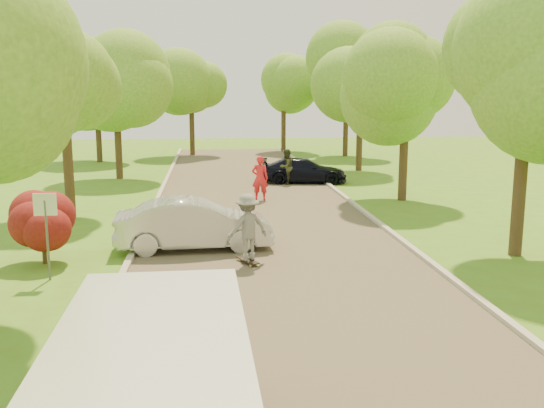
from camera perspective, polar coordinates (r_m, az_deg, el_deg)
name	(u,v)px	position (r m, az deg, el deg)	size (l,w,h in m)	color
ground	(308,333)	(11.96, 3.38, -12.04)	(100.00, 100.00, 0.00)	#4A771C
road	(267,236)	(19.52, -0.44, -3.04)	(8.00, 60.00, 0.01)	#4C4438
curb_left	(140,238)	(19.55, -12.36, -3.11)	(0.18, 60.00, 0.12)	#B2AD9E
curb_right	(390,231)	(20.30, 11.03, -2.56)	(0.18, 60.00, 0.12)	#B2AD9E
street_sign	(46,218)	(15.70, -20.51, -1.24)	(0.55, 0.06, 2.17)	#59595E
red_shrub	(42,224)	(17.34, -20.80, -1.77)	(1.70, 1.70, 1.95)	#382619
tree_l_midb	(69,92)	(23.42, -18.57, 9.99)	(4.30, 4.20, 6.62)	#382619
tree_l_far	(119,75)	(33.21, -14.19, 11.73)	(4.92, 4.80, 7.79)	#382619
tree_r_mida	(537,56)	(18.22, 23.71, 12.66)	(5.13, 5.00, 7.95)	#382619
tree_r_midb	(411,85)	(26.28, 12.94, 10.90)	(4.51, 4.40, 7.01)	#382619
tree_r_far	(365,70)	(36.07, 8.76, 12.38)	(5.33, 5.20, 8.34)	#382619
tree_bg_a	(99,80)	(41.48, -15.95, 11.13)	(5.12, 5.00, 7.72)	#382619
tree_bg_b	(350,78)	(44.06, 7.34, 11.68)	(5.12, 5.00, 7.95)	#382619
tree_bg_c	(194,86)	(44.90, -7.36, 10.99)	(4.92, 4.80, 7.33)	#382619
tree_bg_d	(287,82)	(47.28, 1.38, 11.40)	(5.12, 5.00, 7.72)	#382619
silver_sedan	(194,224)	(17.94, -7.35, -1.90)	(1.59, 4.57, 1.50)	silver
dark_sedan	(304,170)	(30.95, 3.00, 3.17)	(1.77, 4.36, 1.27)	black
longboard	(248,260)	(16.44, -2.30, -5.31)	(0.60, 0.95, 0.11)	black
skateboarder	(247,227)	(16.21, -2.32, -2.19)	(1.17, 0.67, 1.80)	slate
person_striped	(260,178)	(25.79, -1.14, 2.44)	(0.70, 0.46, 1.92)	red
person_olive	(286,167)	(30.28, 1.36, 3.51)	(0.86, 0.67, 1.78)	#323721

